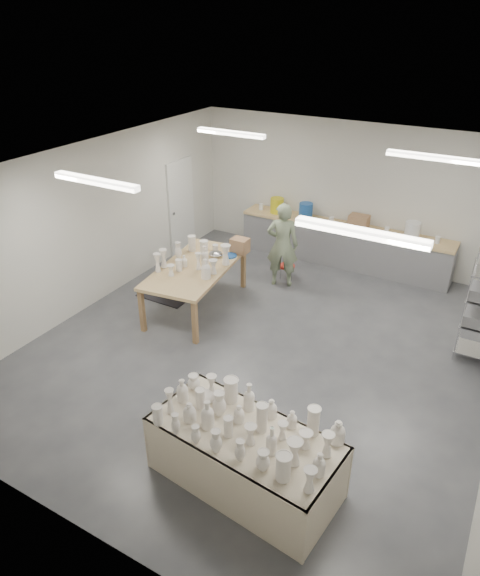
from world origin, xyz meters
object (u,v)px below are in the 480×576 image
Objects in this scene: drying_table at (245,454)px; potter at (282,245)px; work_table at (200,264)px; red_stool at (287,267)px.

potter reaches higher than drying_table.
work_table is 6.07× the size of red_stool.
drying_table reaches higher than red_stool.
red_stool is at bearing 116.15° from drying_table.
work_table is 1.41× the size of potter.
drying_table is 1.32× the size of potter.
work_table reaches higher than drying_table.
potter is at bearing 117.19° from drying_table.
drying_table is 5.32m from red_stool.
red_stool is at bearing 55.28° from work_table.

